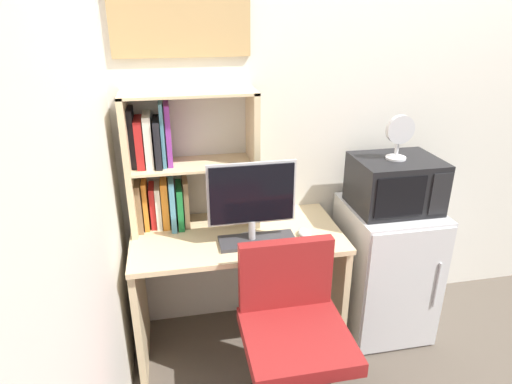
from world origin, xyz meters
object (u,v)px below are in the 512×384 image
Objects in this scene: keyboard at (257,241)px; microwave at (395,184)px; monitor at (252,199)px; mini_fridge at (384,268)px; desk_fan at (399,135)px; computer_mouse at (305,233)px; desk_chair at (293,348)px; wall_corkboard at (180,5)px; hutch_bookshelf at (173,164)px.

keyboard is 0.84m from microwave.
monitor is at bearing -173.10° from microwave.
keyboard is 0.87× the size of microwave.
mini_fridge is 0.84m from desk_fan.
monitor is 0.37m from computer_mouse.
microwave is 1.06m from desk_chair.
microwave is 1.48m from wall_corkboard.
hutch_bookshelf is 0.92× the size of mini_fridge.
hutch_bookshelf reaches higher than computer_mouse.
desk_fan is (0.53, 0.09, 0.49)m from computer_mouse.
desk_chair reaches higher than computer_mouse.
desk_chair is (0.09, -0.42, -0.36)m from keyboard.
desk_fan is 0.35× the size of wall_corkboard.
monitor is 0.98× the size of microwave.
computer_mouse is 0.60m from desk_chair.
mini_fridge is (0.55, 0.09, -0.35)m from computer_mouse.
microwave reaches higher than computer_mouse.
keyboard is 0.94m from desk_fan.
hutch_bookshelf reaches higher than desk_fan.
hutch_bookshelf is at bearing 143.96° from keyboard.
monitor reaches higher than computer_mouse.
mini_fridge is at bearing -8.51° from hutch_bookshelf.
microwave is at bearing 36.34° from desk_chair.
monitor is at bearing 104.80° from desk_chair.
wall_corkboard is at bearing 165.32° from desk_fan.
monitor reaches higher than microwave.
desk_fan reaches higher than monitor.
hutch_bookshelf reaches higher than microwave.
wall_corkboard reaches higher than keyboard.
desk_chair is (-0.71, -0.53, -0.86)m from desk_fan.
mini_fridge reaches higher than computer_mouse.
desk_chair reaches higher than mini_fridge.
desk_chair is (-0.72, -0.53, -0.57)m from microwave.
wall_corkboard is (-0.28, 0.38, 0.90)m from monitor.
wall_corkboard reaches higher than desk_chair.
hutch_bookshelf is 1.07× the size of wall_corkboard.
mini_fridge is 0.89m from desk_chair.
wall_corkboard reaches higher than mini_fridge.
keyboard is 0.88m from mini_fridge.
desk_chair is at bearing -111.91° from computer_mouse.
keyboard is at bearing -172.23° from desk_fan.
hutch_bookshelf is 1.22m from desk_fan.
hutch_bookshelf reaches higher than keyboard.
hutch_bookshelf is 1.23m from microwave.
desk_chair is at bearing -78.26° from keyboard.
desk_fan is at bearing 6.66° from monitor.
keyboard is at bearing -171.99° from microwave.
hutch_bookshelf is 0.79m from computer_mouse.
desk_fan reaches higher than desk_chair.
mini_fridge is (1.21, -0.18, -0.69)m from hutch_bookshelf.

